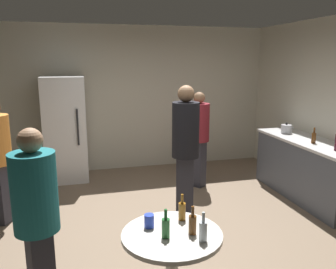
{
  "coord_description": "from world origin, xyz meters",
  "views": [
    {
      "loc": [
        -1.02,
        -3.86,
        2.06
      ],
      "look_at": [
        0.02,
        0.1,
        1.18
      ],
      "focal_mm": 36.73,
      "sensor_mm": 36.0,
      "label": 1
    }
  ],
  "objects": [
    {
      "name": "foreground_table",
      "position": [
        -0.36,
        -1.47,
        0.63
      ],
      "size": [
        0.8,
        0.8,
        0.73
      ],
      "color": "beige",
      "rests_on": "ground_plane"
    },
    {
      "name": "wall_back",
      "position": [
        0.0,
        2.63,
        1.35
      ],
      "size": [
        5.32,
        0.06,
        2.7
      ],
      "primitive_type": "cube",
      "color": "beige",
      "rests_on": "ground_plane"
    },
    {
      "name": "person_in_black_shirt",
      "position": [
        0.25,
        0.13,
        1.04
      ],
      "size": [
        0.43,
        0.43,
        1.77
      ],
      "rotation": [
        0.0,
        0.0,
        -1.91
      ],
      "color": "#2D2D38",
      "rests_on": "ground_plane"
    },
    {
      "name": "refrigerator",
      "position": [
        -1.26,
        2.2,
        0.9
      ],
      "size": [
        0.7,
        0.68,
        1.8
      ],
      "color": "white",
      "rests_on": "ground_plane"
    },
    {
      "name": "plastic_cup_blue",
      "position": [
        -0.52,
        -1.33,
        0.79
      ],
      "size": [
        0.08,
        0.08,
        0.11
      ],
      "primitive_type": "cylinder",
      "color": "blue",
      "rests_on": "foreground_table"
    },
    {
      "name": "beer_bottle_brown",
      "position": [
        -0.21,
        -1.53,
        0.82
      ],
      "size": [
        0.06,
        0.06,
        0.23
      ],
      "color": "#593314",
      "rests_on": "foreground_table"
    },
    {
      "name": "beer_bottle_clear",
      "position": [
        -0.17,
        -1.65,
        0.82
      ],
      "size": [
        0.06,
        0.06,
        0.23
      ],
      "color": "silver",
      "rests_on": "foreground_table"
    },
    {
      "name": "beer_bottle_on_counter",
      "position": [
        2.21,
        0.24,
        0.98
      ],
      "size": [
        0.06,
        0.06,
        0.23
      ],
      "color": "#593314",
      "rests_on": "kitchen_counter"
    },
    {
      "name": "ground_plane",
      "position": [
        0.0,
        0.0,
        -0.05
      ],
      "size": [
        5.2,
        5.2,
        0.1
      ],
      "primitive_type": "cube",
      "color": "#7A6651"
    },
    {
      "name": "kettle",
      "position": [
        2.23,
        0.94,
        0.97
      ],
      "size": [
        0.24,
        0.17,
        0.18
      ],
      "color": "#B2B2B7",
      "rests_on": "kitchen_counter"
    },
    {
      "name": "person_in_teal_shirt",
      "position": [
        -1.38,
        -1.25,
        0.92
      ],
      "size": [
        0.44,
        0.44,
        1.59
      ],
      "rotation": [
        0.0,
        0.0,
        0.37
      ],
      "color": "#2D2D38",
      "rests_on": "ground_plane"
    },
    {
      "name": "beer_bottle_green",
      "position": [
        -0.43,
        -1.53,
        0.82
      ],
      "size": [
        0.06,
        0.06,
        0.23
      ],
      "color": "#26662D",
      "rests_on": "foreground_table"
    },
    {
      "name": "kitchen_counter",
      "position": [
        2.28,
        0.4,
        0.45
      ],
      "size": [
        0.64,
        1.99,
        0.9
      ],
      "color": "#4C515B",
      "rests_on": "ground_plane"
    },
    {
      "name": "beer_bottle_amber",
      "position": [
        -0.22,
        -1.27,
        0.82
      ],
      "size": [
        0.06,
        0.06,
        0.23
      ],
      "color": "#8C5919",
      "rests_on": "foreground_table"
    },
    {
      "name": "person_in_maroon_shirt",
      "position": [
        0.85,
        1.3,
        0.92
      ],
      "size": [
        0.47,
        0.47,
        1.57
      ],
      "rotation": [
        0.0,
        0.0,
        -2.53
      ],
      "color": "#2D2D38",
      "rests_on": "ground_plane"
    }
  ]
}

